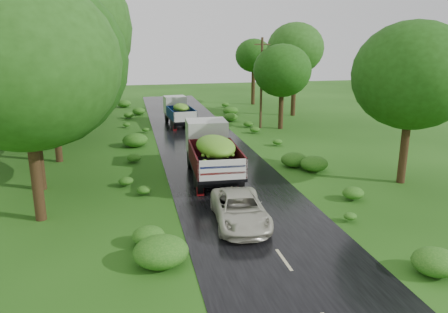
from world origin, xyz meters
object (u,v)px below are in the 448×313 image
object	(u,v)px
truck_far	(179,110)
car	(240,209)
truck_near	(211,149)
utility_pole	(261,82)

from	to	relation	value
truck_far	car	bearing A→B (deg)	-94.50
truck_near	truck_far	bearing A→B (deg)	92.68
truck_near	utility_pole	xyz separation A→B (m)	(6.75, 12.52, 2.32)
truck_near	utility_pole	bearing A→B (deg)	64.14
truck_near	car	distance (m)	6.75
truck_far	car	size ratio (longest dim) A/B	1.25
truck_far	car	distance (m)	22.16
car	truck_far	bearing A→B (deg)	94.55
truck_near	utility_pole	size ratio (longest dim) A/B	0.91
truck_near	car	bearing A→B (deg)	-88.02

